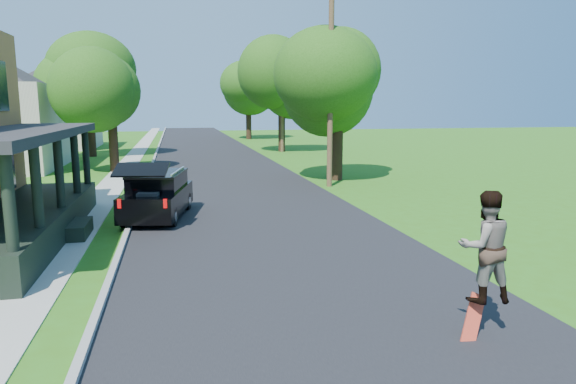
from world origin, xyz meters
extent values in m
plane|color=#306414|center=(0.00, 0.00, 0.00)|extent=(140.00, 140.00, 0.00)
cube|color=black|center=(0.00, 20.00, 0.00)|extent=(8.00, 120.00, 0.02)
cube|color=gray|center=(-4.05, 20.00, 0.00)|extent=(0.15, 120.00, 0.12)
cube|color=#97978F|center=(-5.60, 20.00, 0.00)|extent=(1.30, 120.00, 0.03)
cube|color=black|center=(-6.80, 6.00, 0.45)|extent=(2.40, 10.00, 0.90)
cube|color=black|center=(-6.80, 6.00, 3.00)|extent=(2.60, 10.30, 0.25)
cube|color=beige|center=(-13.50, 40.00, 2.50)|extent=(8.00, 8.00, 5.00)
pyramid|color=black|center=(-13.50, 40.00, 7.20)|extent=(12.78, 12.78, 2.20)
cube|color=black|center=(-3.20, 8.15, 0.60)|extent=(2.45, 4.31, 0.78)
cube|color=black|center=(-3.17, 8.29, 1.23)|extent=(2.02, 2.77, 0.51)
cube|color=black|center=(-3.17, 8.29, 1.51)|extent=(2.07, 2.86, 0.07)
cube|color=black|center=(-3.58, 6.20, 1.89)|extent=(1.70, 1.13, 0.35)
cube|color=#313136|center=(-3.43, 6.95, 0.88)|extent=(0.74, 0.67, 0.42)
cube|color=silver|center=(-3.84, 8.42, 1.59)|extent=(0.48, 2.20, 0.06)
cube|color=silver|center=(-2.50, 8.16, 1.59)|extent=(0.48, 2.20, 0.06)
cube|color=#990505|center=(-4.25, 6.30, 0.88)|extent=(0.12, 0.08, 0.28)
cube|color=#990505|center=(-2.91, 6.04, 0.88)|extent=(0.12, 0.08, 0.28)
cylinder|color=black|center=(-3.68, 9.61, 0.31)|extent=(0.34, 0.66, 0.63)
cylinder|color=black|center=(-2.22, 9.33, 0.31)|extent=(0.34, 0.66, 0.63)
cylinder|color=black|center=(-4.18, 6.97, 0.31)|extent=(0.34, 0.66, 0.63)
cylinder|color=black|center=(-2.72, 6.69, 0.31)|extent=(0.34, 0.66, 0.63)
imported|color=black|center=(2.27, -2.33, 1.53)|extent=(0.95, 0.77, 1.84)
cube|color=#A6220E|center=(2.09, -2.39, 0.29)|extent=(0.60, 0.42, 0.87)
cylinder|color=black|center=(-6.00, 21.30, 1.52)|extent=(0.66, 0.66, 3.04)
sphere|color=#356D1D|center=(-6.00, 21.30, 4.46)|extent=(5.41, 5.41, 4.24)
sphere|color=#356D1D|center=(-5.74, 20.92, 5.40)|extent=(4.69, 4.69, 3.68)
sphere|color=#356D1D|center=(-6.31, 21.80, 4.93)|extent=(4.81, 4.81, 3.77)
cylinder|color=black|center=(-8.64, 31.16, 1.77)|extent=(0.73, 0.73, 3.53)
sphere|color=#356D1D|center=(-8.64, 31.16, 5.54)|extent=(7.28, 7.28, 6.00)
sphere|color=#356D1D|center=(-8.30, 30.75, 6.87)|extent=(6.31, 6.31, 5.20)
sphere|color=#356D1D|center=(-9.06, 31.71, 6.20)|extent=(6.47, 6.47, 5.34)
cylinder|color=black|center=(5.50, 15.50, 1.72)|extent=(0.60, 0.60, 3.44)
sphere|color=#356D1D|center=(5.50, 15.50, 5.03)|extent=(5.02, 5.02, 4.77)
sphere|color=#356D1D|center=(5.89, 15.17, 6.09)|extent=(4.35, 4.35, 4.13)
sphere|color=#356D1D|center=(5.01, 15.94, 5.56)|extent=(4.46, 4.46, 4.24)
cylinder|color=black|center=(6.08, 32.23, 1.81)|extent=(0.70, 0.70, 3.62)
sphere|color=#356D1D|center=(6.08, 32.23, 5.65)|extent=(7.55, 7.55, 6.07)
sphere|color=#356D1D|center=(6.38, 31.83, 6.99)|extent=(6.54, 6.54, 5.26)
sphere|color=#356D1D|center=(5.72, 32.75, 6.32)|extent=(6.71, 6.71, 5.39)
cylinder|color=black|center=(5.67, 48.65, 1.96)|extent=(0.72, 0.72, 3.92)
sphere|color=#356D1D|center=(5.67, 48.65, 6.01)|extent=(7.47, 7.47, 6.28)
sphere|color=#356D1D|center=(6.16, 48.42, 7.40)|extent=(6.47, 6.47, 5.44)
sphere|color=#356D1D|center=(5.04, 48.96, 6.71)|extent=(6.64, 6.64, 5.58)
cylinder|color=#492E22|center=(4.50, 13.53, 4.59)|extent=(0.26, 0.26, 9.19)
cylinder|color=#492E22|center=(6.06, 31.98, 4.41)|extent=(0.26, 0.26, 8.81)
cube|color=#492E22|center=(6.06, 31.98, 8.21)|extent=(1.60, 0.12, 0.12)
camera|label=1|loc=(-2.56, -9.47, 3.77)|focal=32.00mm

